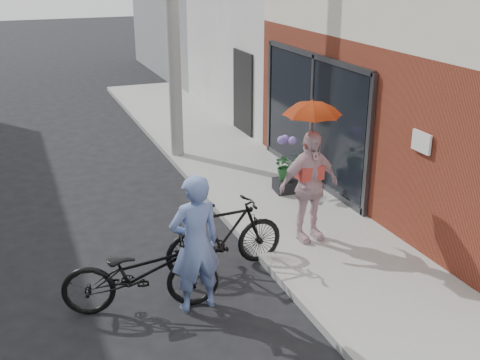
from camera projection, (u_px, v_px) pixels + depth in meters
ground at (223, 301)px, 8.08m from camera, size 80.00×80.00×0.00m
sidewalk at (296, 217)px, 10.52m from camera, size 2.20×24.00×0.12m
curb at (234, 227)px, 10.12m from camera, size 0.12×24.00×0.12m
officer at (195, 244)px, 7.61m from camera, size 0.71×0.50×1.86m
bike_left at (141, 273)px, 7.72m from camera, size 2.12×1.10×1.06m
bike_right at (225, 235)px, 8.71m from camera, size 1.84×0.61×1.09m
kimono_woman at (309, 186)px, 9.28m from camera, size 1.08×0.53×1.77m
parasol at (312, 107)px, 8.84m from camera, size 0.84×0.84×0.74m
planter at (286, 185)px, 11.47m from camera, size 0.48×0.48×0.23m
potted_plant at (287, 166)px, 11.33m from camera, size 0.50×0.44×0.56m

